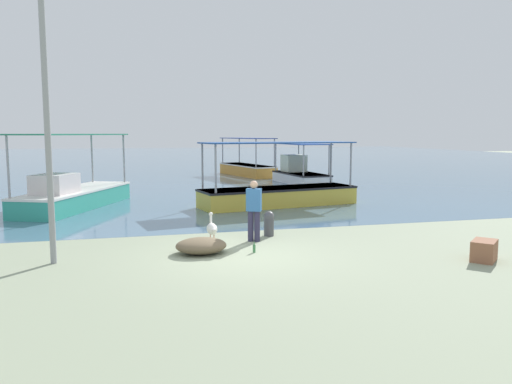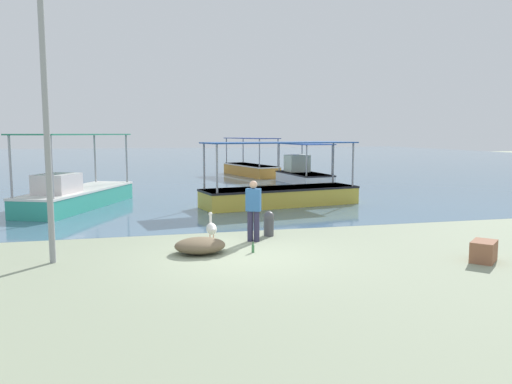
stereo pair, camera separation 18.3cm
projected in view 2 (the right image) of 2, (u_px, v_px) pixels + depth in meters
ground at (243, 256)px, 12.17m from camera, size 120.00×120.00×0.00m
harbor_water at (156, 159)px, 58.47m from camera, size 110.00×90.00×0.00m
fishing_boat_near_right at (76, 193)px, 19.85m from camera, size 4.26×6.73×2.95m
fishing_boat_near_left at (280, 193)px, 20.57m from camera, size 6.83×2.99×2.62m
fishing_boat_outer at (251, 168)px, 35.25m from camera, size 2.93×6.26×2.66m
fishing_boat_far_right at (302, 173)px, 29.94m from camera, size 2.28×4.86×2.38m
pelican at (211, 228)px, 13.74m from camera, size 0.29×0.80×0.80m
lamp_post at (46, 111)px, 11.12m from camera, size 0.28×0.28×6.21m
mooring_bollard at (269, 223)px, 14.50m from camera, size 0.31×0.31×0.73m
fisherman_standing at (253, 209)px, 13.69m from camera, size 0.46×0.38×1.69m
net_pile at (200, 245)px, 12.42m from camera, size 1.27×1.08×0.38m
cargo_crate at (484, 251)px, 11.60m from camera, size 0.88×0.86×0.49m
glass_bottle at (253, 248)px, 12.48m from camera, size 0.07×0.07×0.27m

